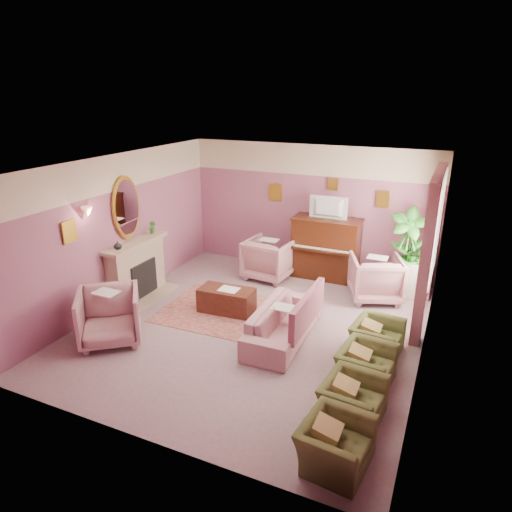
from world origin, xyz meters
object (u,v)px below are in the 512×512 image
at_px(floral_armchair_front, 109,314).
at_px(olive_chair_b, 353,394).
at_px(piano, 326,249).
at_px(olive_chair_c, 366,360).
at_px(coffee_table, 227,300).
at_px(side_table, 412,278).
at_px(floral_armchair_right, 376,276).
at_px(olive_chair_a, 336,438).
at_px(sofa, 284,316).
at_px(olive_chair_d, 377,333).
at_px(floral_armchair_left, 269,257).
at_px(television, 327,206).

distance_m(floral_armchair_front, olive_chair_b, 4.02).
relative_size(piano, olive_chair_c, 1.74).
distance_m(coffee_table, side_table, 3.72).
height_order(floral_armchair_right, olive_chair_a, floral_armchair_right).
distance_m(piano, coffee_table, 2.67).
bearing_deg(side_table, olive_chair_a, -92.66).
bearing_deg(floral_armchair_front, sofa, 25.84).
xyz_separation_m(piano, floral_armchair_right, (1.20, -0.68, -0.16)).
bearing_deg(floral_armchair_front, olive_chair_d, 19.14).
bearing_deg(olive_chair_b, coffee_table, 144.95).
relative_size(floral_armchair_front, side_table, 1.39).
distance_m(sofa, olive_chair_a, 2.73).
bearing_deg(sofa, olive_chair_b, -44.87).
bearing_deg(floral_armchair_right, coffee_table, -145.04).
relative_size(piano, sofa, 0.71).
relative_size(floral_armchair_right, floral_armchair_front, 1.00).
height_order(floral_armchair_right, olive_chair_b, floral_armchair_right).
height_order(coffee_table, floral_armchair_front, floral_armchair_front).
relative_size(floral_armchair_left, olive_chair_c, 1.21).
bearing_deg(television, side_table, -3.86).
distance_m(floral_armchair_right, side_table, 0.81).
height_order(television, olive_chair_a, television).
relative_size(floral_armchair_front, olive_chair_a, 1.21).
distance_m(sofa, olive_chair_d, 1.49).
bearing_deg(floral_armchair_left, olive_chair_b, -54.42).
relative_size(piano, floral_armchair_right, 1.44).
bearing_deg(television, olive_chair_a, -72.53).
relative_size(floral_armchair_right, olive_chair_b, 1.21).
bearing_deg(coffee_table, side_table, 35.86).
height_order(piano, olive_chair_c, piano).
xyz_separation_m(piano, sofa, (0.12, -2.83, -0.25)).
distance_m(sofa, floral_armchair_left, 2.60).
bearing_deg(olive_chair_c, piano, 114.63).
xyz_separation_m(floral_armchair_left, olive_chair_d, (2.70, -2.13, -0.14)).
bearing_deg(piano, sofa, -87.66).
bearing_deg(olive_chair_b, side_table, 86.81).
distance_m(floral_armchair_front, side_table, 5.75).
relative_size(olive_chair_c, olive_chair_d, 1.00).
bearing_deg(piano, olive_chair_a, -72.69).
xyz_separation_m(piano, television, (0.00, -0.05, 0.95)).
bearing_deg(floral_armchair_left, olive_chair_d, -38.29).
relative_size(sofa, olive_chair_a, 2.44).
bearing_deg(floral_armchair_left, sofa, -62.09).
height_order(television, olive_chair_d, television).
bearing_deg(sofa, olive_chair_d, 6.40).
bearing_deg(floral_armchair_left, piano, 25.79).
relative_size(television, floral_armchair_front, 0.82).
bearing_deg(olive_chair_d, floral_armchair_left, 141.71).
bearing_deg(olive_chair_b, floral_armchair_left, 125.58).
height_order(television, coffee_table, television).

